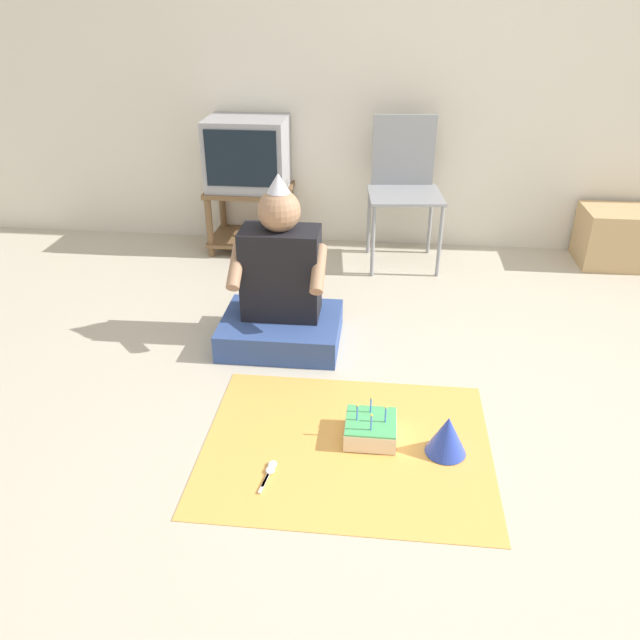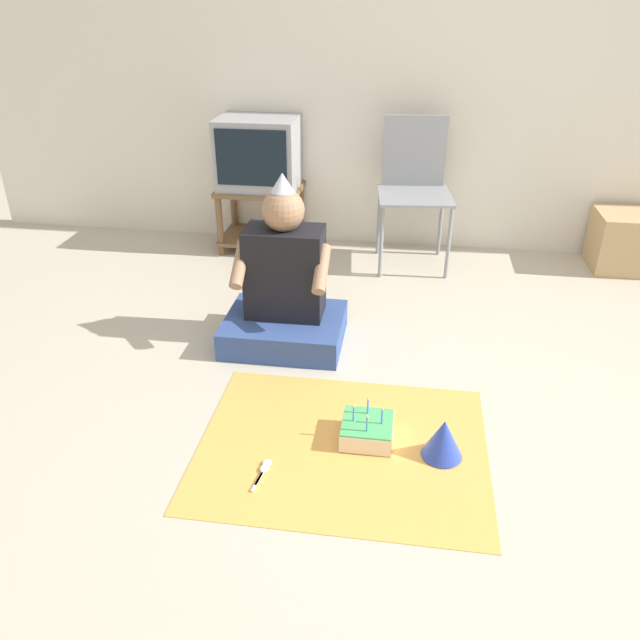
% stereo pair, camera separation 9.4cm
% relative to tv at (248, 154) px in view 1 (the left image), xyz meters
% --- Properties ---
extents(ground_plane, '(16.00, 16.00, 0.00)m').
position_rel_tv_xyz_m(ground_plane, '(1.18, -2.05, -0.65)').
color(ground_plane, '#BCB29E').
extents(wall_back, '(6.40, 0.06, 2.55)m').
position_rel_tv_xyz_m(wall_back, '(1.18, 0.24, 0.62)').
color(wall_back, silver).
rests_on(wall_back, ground_plane).
extents(tv_stand, '(0.55, 0.42, 0.43)m').
position_rel_tv_xyz_m(tv_stand, '(-0.00, -0.00, -0.40)').
color(tv_stand, brown).
rests_on(tv_stand, ground_plane).
extents(tv, '(0.51, 0.40, 0.45)m').
position_rel_tv_xyz_m(tv, '(0.00, 0.00, 0.00)').
color(tv, '#99999E').
rests_on(tv, tv_stand).
extents(folding_chair, '(0.49, 0.47, 0.91)m').
position_rel_tv_xyz_m(folding_chair, '(1.02, -0.08, -0.12)').
color(folding_chair, gray).
rests_on(folding_chair, ground_plane).
extents(cardboard_box_stack, '(0.50, 0.38, 0.36)m').
position_rel_tv_xyz_m(cardboard_box_stack, '(2.43, -0.01, -0.47)').
color(cardboard_box_stack, tan).
rests_on(cardboard_box_stack, ground_plane).
extents(person_seated, '(0.59, 0.48, 0.86)m').
position_rel_tv_xyz_m(person_seated, '(0.41, -1.24, -0.38)').
color(person_seated, '#334C8C').
rests_on(person_seated, ground_plane).
extents(party_cloth, '(1.13, 0.92, 0.01)m').
position_rel_tv_xyz_m(party_cloth, '(0.80, -2.05, -0.65)').
color(party_cloth, '#EFA84C').
rests_on(party_cloth, ground_plane).
extents(birthday_cake, '(0.20, 0.20, 0.16)m').
position_rel_tv_xyz_m(birthday_cake, '(0.89, -1.99, -0.60)').
color(birthday_cake, '#F4E0C6').
rests_on(birthday_cake, party_cloth).
extents(party_hat_blue, '(0.16, 0.16, 0.16)m').
position_rel_tv_xyz_m(party_hat_blue, '(1.19, -2.05, -0.56)').
color(party_hat_blue, blue).
rests_on(party_hat_blue, party_cloth).
extents(plastic_spoon_near, '(0.04, 0.14, 0.01)m').
position_rel_tv_xyz_m(plastic_spoon_near, '(0.53, -2.22, -0.64)').
color(plastic_spoon_near, white).
rests_on(plastic_spoon_near, party_cloth).
extents(plastic_spoon_far, '(0.04, 0.14, 0.01)m').
position_rel_tv_xyz_m(plastic_spoon_far, '(0.52, -2.25, -0.64)').
color(plastic_spoon_far, white).
rests_on(plastic_spoon_far, party_cloth).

